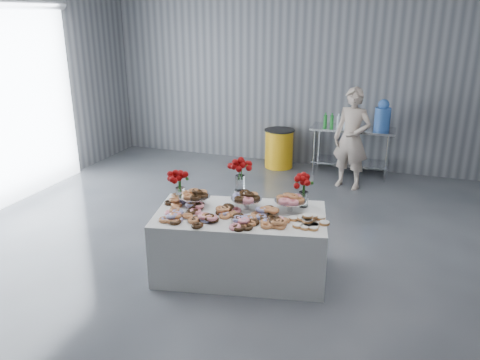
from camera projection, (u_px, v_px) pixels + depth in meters
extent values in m
plane|color=#3C3E44|center=(222.00, 270.00, 5.54)|extent=(9.00, 9.00, 0.00)
cube|color=slate|center=(307.00, 63.00, 8.88)|extent=(8.00, 0.04, 4.00)
cube|color=white|center=(5.00, 108.00, 7.17)|extent=(0.05, 3.00, 3.00)
cube|color=silver|center=(240.00, 243.00, 5.37)|extent=(2.07, 1.37, 0.75)
cube|color=silver|center=(353.00, 129.00, 8.58)|extent=(1.50, 0.60, 0.04)
cube|color=silver|center=(350.00, 162.00, 8.79)|extent=(1.40, 0.55, 0.03)
cylinder|color=silver|center=(314.00, 153.00, 8.72)|extent=(0.04, 0.04, 0.86)
cylinder|color=silver|center=(386.00, 159.00, 8.31)|extent=(0.04, 0.04, 0.86)
cylinder|color=silver|center=(319.00, 146.00, 9.16)|extent=(0.04, 0.04, 0.86)
cylinder|color=silver|center=(388.00, 152.00, 8.75)|extent=(0.04, 0.04, 0.86)
cylinder|color=silver|center=(195.00, 201.00, 5.43)|extent=(0.06, 0.06, 0.12)
cylinder|color=silver|center=(195.00, 196.00, 5.41)|extent=(0.36, 0.36, 0.01)
cylinder|color=silver|center=(246.00, 204.00, 5.36)|extent=(0.06, 0.06, 0.12)
cylinder|color=silver|center=(246.00, 198.00, 5.34)|extent=(0.36, 0.36, 0.01)
cylinder|color=silver|center=(290.00, 206.00, 5.30)|extent=(0.06, 0.06, 0.12)
cylinder|color=silver|center=(290.00, 201.00, 5.27)|extent=(0.36, 0.36, 0.01)
cylinder|color=white|center=(180.00, 195.00, 5.54)|extent=(0.11, 0.11, 0.18)
cylinder|color=#1E5919|center=(180.00, 184.00, 5.50)|extent=(0.04, 0.04, 0.18)
cylinder|color=white|center=(304.00, 199.00, 5.41)|extent=(0.11, 0.11, 0.18)
cylinder|color=#1E5919|center=(304.00, 189.00, 5.36)|extent=(0.04, 0.04, 0.18)
cylinder|color=silver|center=(240.00, 196.00, 5.55)|extent=(0.14, 0.14, 0.15)
cylinder|color=white|center=(240.00, 183.00, 5.50)|extent=(0.11, 0.11, 0.18)
cylinder|color=#1E5919|center=(240.00, 172.00, 5.45)|extent=(0.04, 0.04, 0.18)
cylinder|color=#417CDF|center=(382.00, 119.00, 8.35)|extent=(0.28, 0.28, 0.40)
sphere|color=#417CDF|center=(384.00, 105.00, 8.27)|extent=(0.20, 0.20, 0.20)
imported|color=#CC8C93|center=(352.00, 139.00, 7.94)|extent=(0.72, 0.58, 1.74)
cylinder|color=gold|center=(279.00, 149.00, 9.19)|extent=(0.55, 0.55, 0.74)
cylinder|color=black|center=(280.00, 130.00, 9.06)|extent=(0.59, 0.59, 0.02)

